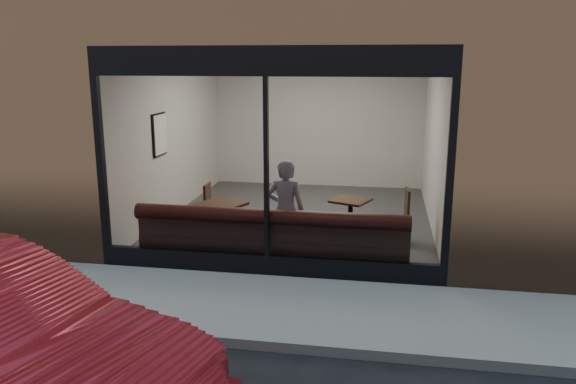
% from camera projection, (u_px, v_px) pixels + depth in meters
% --- Properties ---
extents(ground, '(120.00, 120.00, 0.00)m').
position_uv_depth(ground, '(229.00, 344.00, 6.11)').
color(ground, black).
rests_on(ground, ground).
extents(sidewalk_near, '(40.00, 2.00, 0.01)m').
position_uv_depth(sidewalk_near, '(250.00, 305.00, 7.07)').
color(sidewalk_near, gray).
rests_on(sidewalk_near, ground).
extents(kerb_near, '(40.00, 0.10, 0.12)m').
position_uv_depth(kerb_near, '(227.00, 341.00, 6.05)').
color(kerb_near, gray).
rests_on(kerb_near, ground).
extents(host_building_pier_left, '(2.50, 12.00, 3.20)m').
position_uv_depth(host_building_pier_left, '(169.00, 118.00, 14.04)').
color(host_building_pier_left, brown).
rests_on(host_building_pier_left, ground).
extents(host_building_pier_right, '(2.50, 12.00, 3.20)m').
position_uv_depth(host_building_pier_right, '(481.00, 123.00, 12.79)').
color(host_building_pier_right, brown).
rests_on(host_building_pier_right, ground).
extents(host_building_backfill, '(5.00, 6.00, 3.20)m').
position_uv_depth(host_building_backfill, '(330.00, 110.00, 16.29)').
color(host_building_backfill, brown).
rests_on(host_building_backfill, ground).
extents(cafe_floor, '(6.00, 6.00, 0.00)m').
position_uv_depth(cafe_floor, '(299.00, 218.00, 10.90)').
color(cafe_floor, '#2D2D30').
rests_on(cafe_floor, ground).
extents(cafe_ceiling, '(6.00, 6.00, 0.00)m').
position_uv_depth(cafe_ceiling, '(299.00, 50.00, 10.17)').
color(cafe_ceiling, white).
rests_on(cafe_ceiling, host_building_upper).
extents(cafe_wall_back, '(5.00, 0.00, 5.00)m').
position_uv_depth(cafe_wall_back, '(318.00, 120.00, 13.40)').
color(cafe_wall_back, beige).
rests_on(cafe_wall_back, ground).
extents(cafe_wall_left, '(0.00, 6.00, 6.00)m').
position_uv_depth(cafe_wall_left, '(173.00, 134.00, 10.95)').
color(cafe_wall_left, beige).
rests_on(cafe_wall_left, ground).
extents(cafe_wall_right, '(0.00, 6.00, 6.00)m').
position_uv_depth(cafe_wall_right, '(435.00, 140.00, 10.12)').
color(cafe_wall_right, beige).
rests_on(cafe_wall_right, ground).
extents(storefront_kick, '(5.00, 0.10, 0.30)m').
position_uv_depth(storefront_kick, '(267.00, 265.00, 8.04)').
color(storefront_kick, black).
rests_on(storefront_kick, ground).
extents(storefront_header, '(5.00, 0.10, 0.40)m').
position_uv_depth(storefront_header, '(265.00, 61.00, 7.39)').
color(storefront_header, black).
rests_on(storefront_header, host_building_upper).
extents(storefront_mullion, '(0.06, 0.10, 2.50)m').
position_uv_depth(storefront_mullion, '(266.00, 169.00, 7.72)').
color(storefront_mullion, black).
rests_on(storefront_mullion, storefront_kick).
extents(storefront_glass, '(4.80, 0.00, 4.80)m').
position_uv_depth(storefront_glass, '(266.00, 169.00, 7.69)').
color(storefront_glass, white).
rests_on(storefront_glass, storefront_kick).
extents(banquette, '(4.00, 0.55, 0.45)m').
position_uv_depth(banquette, '(273.00, 251.00, 8.41)').
color(banquette, '#381414').
rests_on(banquette, cafe_floor).
extents(person, '(0.58, 0.39, 1.57)m').
position_uv_depth(person, '(286.00, 210.00, 8.51)').
color(person, '#949CC0').
rests_on(person, cafe_floor).
extents(cafe_table_left, '(0.89, 0.89, 0.04)m').
position_uv_depth(cafe_table_left, '(220.00, 205.00, 9.03)').
color(cafe_table_left, '#301F12').
rests_on(cafe_table_left, cafe_floor).
extents(cafe_table_right, '(0.74, 0.74, 0.04)m').
position_uv_depth(cafe_table_right, '(351.00, 200.00, 9.30)').
color(cafe_table_right, '#301F12').
rests_on(cafe_table_right, cafe_floor).
extents(cafe_chair_left, '(0.38, 0.38, 0.03)m').
position_uv_depth(cafe_chair_left, '(198.00, 223.00, 9.75)').
color(cafe_chair_left, '#301F12').
rests_on(cafe_chair_left, cafe_floor).
extents(cafe_chair_right, '(0.41, 0.41, 0.04)m').
position_uv_depth(cafe_chair_right, '(394.00, 230.00, 9.36)').
color(cafe_chair_right, '#301F12').
rests_on(cafe_chair_right, cafe_floor).
extents(wall_poster, '(0.02, 0.54, 0.72)m').
position_uv_depth(wall_poster, '(160.00, 135.00, 10.23)').
color(wall_poster, white).
rests_on(wall_poster, cafe_wall_left).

